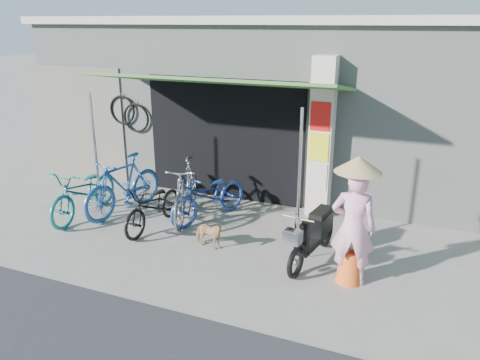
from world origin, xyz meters
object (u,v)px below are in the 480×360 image
at_px(bike_navy, 209,195).
at_px(moped, 313,235).
at_px(bike_blue, 123,185).
at_px(street_dog, 208,234).
at_px(nun, 353,223).
at_px(bike_silver, 186,191).
at_px(bike_teal, 84,192).
at_px(bike_black, 154,206).

distance_m(bike_navy, moped, 2.33).
bearing_deg(bike_blue, street_dog, -6.67).
distance_m(moped, nun, 0.92).
bearing_deg(bike_navy, bike_silver, -135.67).
distance_m(bike_silver, moped, 2.67).
distance_m(bike_teal, nun, 5.13).
distance_m(bike_teal, bike_blue, 0.73).
bearing_deg(moped, bike_silver, 175.15).
bearing_deg(bike_silver, bike_teal, -178.28).
xyz_separation_m(bike_black, street_dog, (1.24, -0.33, -0.19)).
bearing_deg(bike_black, nun, -5.50).
distance_m(street_dog, nun, 2.44).
xyz_separation_m(bike_teal, street_dog, (2.75, -0.29, -0.26)).
distance_m(bike_blue, bike_black, 1.01).
relative_size(bike_teal, nun, 1.01).
xyz_separation_m(bike_black, bike_silver, (0.35, 0.57, 0.14)).
relative_size(bike_black, street_dog, 2.85).
relative_size(bike_teal, bike_navy, 1.04).
bearing_deg(moped, bike_black, -172.40).
bearing_deg(bike_teal, moped, -3.82).
xyz_separation_m(street_dog, nun, (2.34, -0.18, 0.68)).
bearing_deg(street_dog, bike_silver, 53.19).
bearing_deg(bike_black, bike_blue, 159.76).
bearing_deg(bike_blue, bike_teal, -132.14).
xyz_separation_m(bike_navy, nun, (2.83, -1.25, 0.44)).
distance_m(bike_blue, nun, 4.61).
xyz_separation_m(bike_blue, bike_black, (0.92, -0.39, -0.14)).
relative_size(bike_teal, street_dog, 3.31).
distance_m(bike_navy, nun, 3.13).
height_order(bike_blue, moped, bike_blue).
bearing_deg(bike_teal, bike_black, -1.87).
height_order(bike_blue, bike_black, bike_blue).
bearing_deg(moped, bike_navy, 168.68).
bearing_deg(street_dog, bike_navy, 33.09).
distance_m(bike_black, street_dog, 1.30).
xyz_separation_m(bike_blue, nun, (4.50, -0.90, 0.35)).
xyz_separation_m(street_dog, moped, (1.69, 0.26, 0.19)).
bearing_deg(street_dog, moped, -73.12).
xyz_separation_m(bike_navy, street_dog, (0.49, -1.07, -0.24)).
bearing_deg(bike_navy, moped, 0.78).
relative_size(bike_blue, bike_black, 1.16).
xyz_separation_m(bike_black, moped, (2.93, -0.08, 0.00)).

